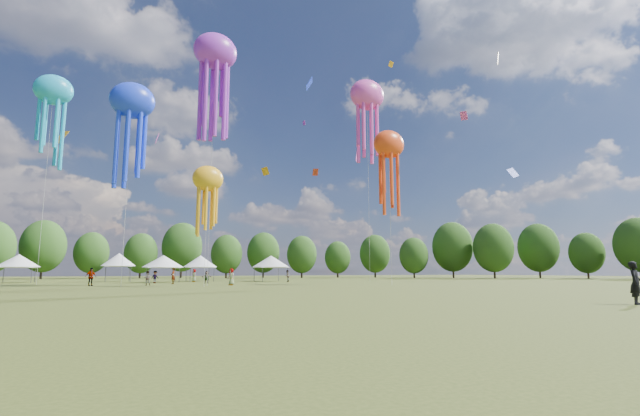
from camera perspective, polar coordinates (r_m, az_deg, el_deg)
name	(u,v)px	position (r m, az deg, el deg)	size (l,w,h in m)	color
ground	(455,309)	(18.48, 16.90, -12.30)	(300.00, 300.00, 0.00)	#384416
observer_main	(636,283)	(24.65, 35.34, -7.82)	(0.70, 0.46, 1.91)	black
spectator_near	(147,278)	(51.45, -21.21, -8.36)	(0.74, 0.58, 1.53)	gray
spectators_far	(195,276)	(58.28, -15.69, -8.42)	(25.65, 19.50, 1.91)	gray
festival_tents	(164,261)	(68.83, -19.29, -6.42)	(38.62, 12.56, 4.17)	#47474C
show_kites	(268,114)	(59.07, -6.67, 11.87)	(48.85, 21.86, 32.53)	#1B39F8
small_kites	(211,52)	(64.88, -13.77, 18.76)	(77.44, 56.73, 44.23)	#1B39F8
treeline	(163,240)	(76.76, -19.47, -3.88)	(201.57, 95.24, 13.43)	#38281C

